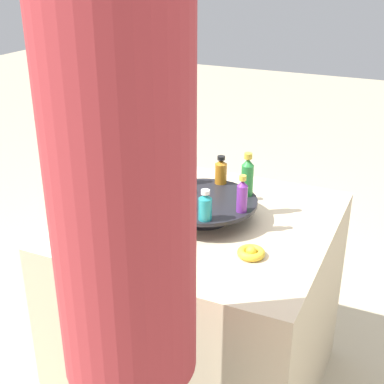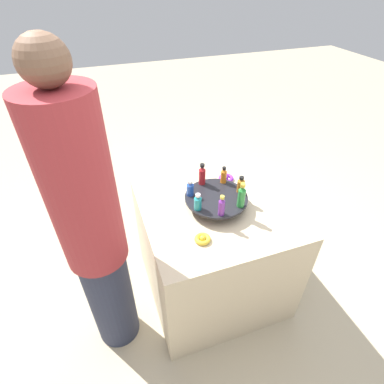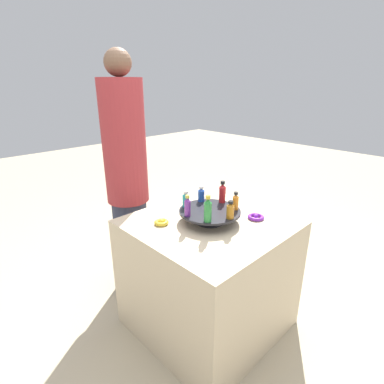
% 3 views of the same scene
% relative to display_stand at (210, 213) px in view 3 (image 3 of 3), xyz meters
% --- Properties ---
extents(ground_plane, '(12.00, 12.00, 0.00)m').
position_rel_display_stand_xyz_m(ground_plane, '(0.00, 0.00, -0.78)').
color(ground_plane, tan).
extents(party_table, '(0.83, 0.83, 0.73)m').
position_rel_display_stand_xyz_m(party_table, '(0.00, 0.00, -0.41)').
color(party_table, beige).
rests_on(party_table, ground_plane).
extents(display_stand, '(0.35, 0.35, 0.07)m').
position_rel_display_stand_xyz_m(display_stand, '(0.00, 0.00, 0.00)').
color(display_stand, black).
rests_on(display_stand, party_table).
extents(bottle_orange, '(0.04, 0.04, 0.10)m').
position_rel_display_stand_xyz_m(bottle_orange, '(0.11, -0.09, 0.07)').
color(bottle_orange, orange).
rests_on(bottle_orange, display_stand).
extents(bottle_red, '(0.04, 0.04, 0.13)m').
position_rel_display_stand_xyz_m(bottle_red, '(0.14, 0.03, 0.08)').
color(bottle_red, '#B21E23').
rests_on(bottle_red, display_stand).
extents(bottle_blue, '(0.04, 0.04, 0.09)m').
position_rel_display_stand_xyz_m(bottle_blue, '(0.06, 0.13, 0.06)').
color(bottle_blue, '#234CAD').
rests_on(bottle_blue, display_stand).
extents(bottle_teal, '(0.04, 0.04, 0.10)m').
position_rel_display_stand_xyz_m(bottle_teal, '(-0.06, 0.13, 0.06)').
color(bottle_teal, teal).
rests_on(bottle_teal, display_stand).
extents(bottle_purple, '(0.03, 0.03, 0.12)m').
position_rel_display_stand_xyz_m(bottle_purple, '(-0.14, 0.03, 0.07)').
color(bottle_purple, '#702D93').
rests_on(bottle_purple, display_stand).
extents(bottle_green, '(0.04, 0.04, 0.15)m').
position_rel_display_stand_xyz_m(bottle_green, '(-0.12, -0.09, 0.09)').
color(bottle_green, '#288438').
rests_on(bottle_green, display_stand).
extents(bottle_amber, '(0.04, 0.04, 0.10)m').
position_rel_display_stand_xyz_m(bottle_amber, '(-0.00, -0.15, 0.07)').
color(bottle_amber, '#AD6B19').
rests_on(bottle_amber, display_stand).
extents(ribbon_bow_purple, '(0.10, 0.10, 0.03)m').
position_rel_display_stand_xyz_m(ribbon_bow_purple, '(0.22, -0.16, -0.04)').
color(ribbon_bow_purple, purple).
rests_on(ribbon_bow_purple, party_table).
extents(ribbon_bow_gold, '(0.08, 0.08, 0.03)m').
position_rel_display_stand_xyz_m(ribbon_bow_gold, '(-0.22, 0.16, -0.04)').
color(ribbon_bow_gold, gold).
rests_on(ribbon_bow_gold, party_table).
extents(person_figure, '(0.29, 0.29, 1.68)m').
position_rel_display_stand_xyz_m(person_figure, '(-0.12, 0.66, 0.07)').
color(person_figure, '#282D42').
rests_on(person_figure, ground_plane).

